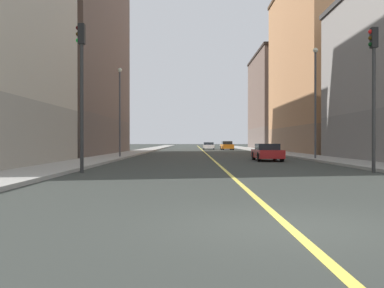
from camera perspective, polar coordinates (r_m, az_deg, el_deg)
The scene contains 14 objects.
ground_plane at distance 7.86m, azimuth 11.69°, elevation -10.09°, with size 400.00×400.00×0.00m, color #313530.
sidewalk_left at distance 57.45m, azimuth 9.78°, elevation -0.97°, with size 2.93×168.00×0.15m, color #9E9B93.
sidewalk_right at distance 56.98m, azimuth -7.10°, elevation -0.97°, with size 2.93×168.00×0.15m, color #9E9B93.
lane_center_stripe at distance 56.60m, azimuth 1.37°, elevation -1.05°, with size 0.16×154.00×0.01m, color #E5D14C.
building_left_mid at distance 58.27m, azimuth 16.20°, elevation 9.53°, with size 9.91×25.59×21.38m.
building_left_far at distance 84.10m, azimuth 10.95°, elevation 5.24°, with size 9.91×21.70×17.09m.
building_right_midblock at distance 49.89m, azimuth -15.73°, elevation 11.05°, with size 9.91×25.90×21.32m.
traffic_light_left_near at distance 22.00m, azimuth 21.61°, elevation 7.51°, with size 0.40×0.32×6.49m.
traffic_light_right_near at distance 21.05m, azimuth -13.99°, elevation 8.11°, with size 0.40×0.32×6.66m.
street_lamp_left_near at distance 34.93m, azimuth 15.00°, elevation 6.26°, with size 0.36×0.36×8.16m.
street_lamp_right_near at distance 37.82m, azimuth -9.31°, elevation 5.11°, with size 0.36×0.36×7.28m.
car_white at distance 75.93m, azimuth 1.87°, elevation -0.24°, with size 2.03×4.06×1.20m.
car_orange at distance 71.83m, azimuth 4.18°, elevation -0.21°, with size 1.91×4.42×1.39m.
car_red at distance 33.10m, azimuth 9.19°, elevation -1.04°, with size 1.82×4.27×1.23m.
Camera 1 is at (-1.60, -7.56, 1.43)m, focal length 42.43 mm.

